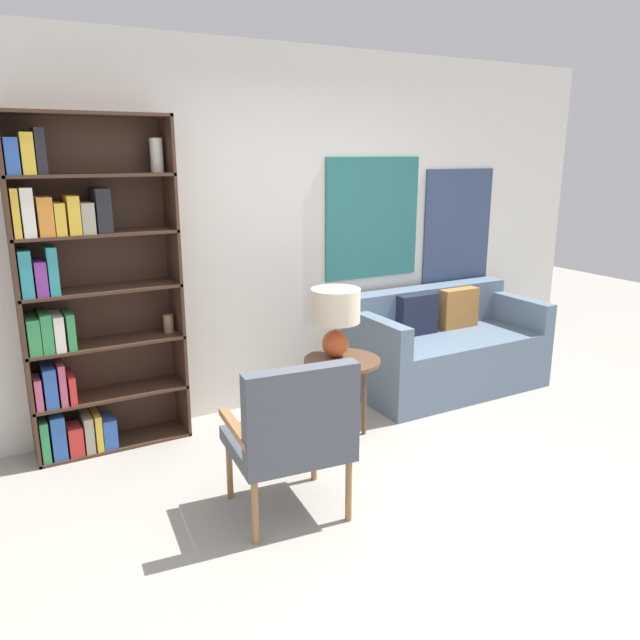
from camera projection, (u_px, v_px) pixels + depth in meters
ground_plane at (424, 529)px, 3.32m from camera, size 14.00×14.00×0.00m
wall_back at (267, 233)px, 4.70m from camera, size 6.40×0.08×2.70m
bookshelf at (79, 296)px, 3.96m from camera, size 1.00×0.30×2.18m
armchair at (294, 429)px, 3.28m from camera, size 0.66×0.62×0.91m
couch at (444, 349)px, 5.27m from camera, size 1.60×0.81×0.82m
side_table at (342, 367)px, 4.32m from camera, size 0.53×0.53×0.56m
table_lamp at (336, 313)px, 4.28m from camera, size 0.34×0.34×0.48m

